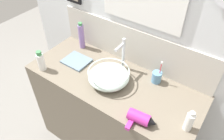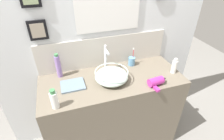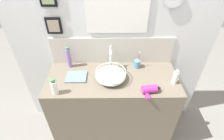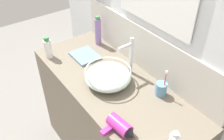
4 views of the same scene
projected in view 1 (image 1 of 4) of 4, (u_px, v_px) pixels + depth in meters
vanity_counter at (112, 117)px, 1.88m from camera, size 1.31×0.54×0.88m
back_panel at (136, 26)px, 1.56m from camera, size 2.12×0.10×2.38m
glass_bowl_sink at (109, 76)px, 1.55m from camera, size 0.30×0.30×0.10m
faucet at (123, 53)px, 1.59m from camera, size 0.02×0.12×0.27m
hair_drier at (141, 119)px, 1.30m from camera, size 0.18×0.14×0.07m
toothbrush_cup at (157, 77)px, 1.56m from camera, size 0.07×0.07×0.19m
lotion_bottle at (41, 61)px, 1.64m from camera, size 0.05×0.05×0.17m
shampoo_bottle at (189, 121)px, 1.24m from camera, size 0.05×0.05×0.15m
soap_dispenser at (81, 36)px, 1.83m from camera, size 0.05×0.05×0.24m
hand_towel at (77, 61)px, 1.75m from camera, size 0.20×0.17×0.02m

